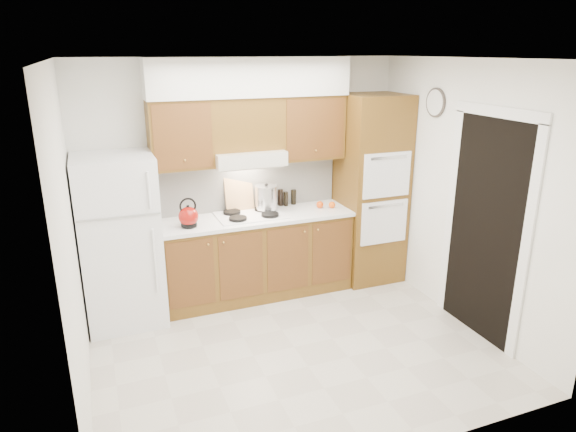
# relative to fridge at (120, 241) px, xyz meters

# --- Properties ---
(floor) EXTENTS (3.60, 3.60, 0.00)m
(floor) POSITION_rel_fridge_xyz_m (1.41, -1.14, -0.86)
(floor) COLOR beige
(floor) RESTS_ON ground
(ceiling) EXTENTS (3.60, 3.60, 0.00)m
(ceiling) POSITION_rel_fridge_xyz_m (1.41, -1.14, 1.74)
(ceiling) COLOR white
(ceiling) RESTS_ON wall_back
(wall_back) EXTENTS (3.60, 0.02, 2.60)m
(wall_back) POSITION_rel_fridge_xyz_m (1.41, 0.36, 0.44)
(wall_back) COLOR white
(wall_back) RESTS_ON floor
(wall_left) EXTENTS (0.02, 3.00, 2.60)m
(wall_left) POSITION_rel_fridge_xyz_m (-0.40, -1.14, 0.44)
(wall_left) COLOR white
(wall_left) RESTS_ON floor
(wall_right) EXTENTS (0.02, 3.00, 2.60)m
(wall_right) POSITION_rel_fridge_xyz_m (3.21, -1.14, 0.44)
(wall_right) COLOR white
(wall_right) RESTS_ON floor
(fridge) EXTENTS (0.75, 0.72, 1.72)m
(fridge) POSITION_rel_fridge_xyz_m (0.00, 0.00, 0.00)
(fridge) COLOR white
(fridge) RESTS_ON floor
(base_cabinets) EXTENTS (2.11, 0.60, 0.90)m
(base_cabinets) POSITION_rel_fridge_xyz_m (1.43, 0.06, -0.41)
(base_cabinets) COLOR brown
(base_cabinets) RESTS_ON floor
(countertop) EXTENTS (2.13, 0.62, 0.04)m
(countertop) POSITION_rel_fridge_xyz_m (1.43, 0.05, 0.06)
(countertop) COLOR white
(countertop) RESTS_ON base_cabinets
(backsplash) EXTENTS (2.11, 0.03, 0.56)m
(backsplash) POSITION_rel_fridge_xyz_m (1.43, 0.34, 0.36)
(backsplash) COLOR white
(backsplash) RESTS_ON countertop
(oven_cabinet) EXTENTS (0.70, 0.65, 2.20)m
(oven_cabinet) POSITION_rel_fridge_xyz_m (2.85, 0.03, 0.24)
(oven_cabinet) COLOR brown
(oven_cabinet) RESTS_ON floor
(upper_cab_left) EXTENTS (0.63, 0.33, 0.70)m
(upper_cab_left) POSITION_rel_fridge_xyz_m (0.69, 0.19, 0.99)
(upper_cab_left) COLOR brown
(upper_cab_left) RESTS_ON wall_back
(upper_cab_right) EXTENTS (0.73, 0.33, 0.70)m
(upper_cab_right) POSITION_rel_fridge_xyz_m (2.12, 0.19, 0.99)
(upper_cab_right) COLOR brown
(upper_cab_right) RESTS_ON wall_back
(range_hood) EXTENTS (0.75, 0.45, 0.15)m
(range_hood) POSITION_rel_fridge_xyz_m (1.38, 0.13, 0.71)
(range_hood) COLOR silver
(range_hood) RESTS_ON wall_back
(upper_cab_over_hood) EXTENTS (0.75, 0.33, 0.55)m
(upper_cab_over_hood) POSITION_rel_fridge_xyz_m (1.38, 0.19, 1.06)
(upper_cab_over_hood) COLOR brown
(upper_cab_over_hood) RESTS_ON range_hood
(soffit) EXTENTS (2.13, 0.36, 0.40)m
(soffit) POSITION_rel_fridge_xyz_m (1.43, 0.18, 1.54)
(soffit) COLOR silver
(soffit) RESTS_ON wall_back
(cooktop) EXTENTS (0.74, 0.50, 0.01)m
(cooktop) POSITION_rel_fridge_xyz_m (1.38, 0.07, 0.09)
(cooktop) COLOR white
(cooktop) RESTS_ON countertop
(doorway) EXTENTS (0.02, 0.90, 2.10)m
(doorway) POSITION_rel_fridge_xyz_m (3.19, -1.49, 0.19)
(doorway) COLOR black
(doorway) RESTS_ON floor
(wall_clock) EXTENTS (0.02, 0.30, 0.30)m
(wall_clock) POSITION_rel_fridge_xyz_m (3.19, -0.59, 1.29)
(wall_clock) COLOR #3F3833
(wall_clock) RESTS_ON wall_right
(kettle) EXTENTS (0.22, 0.22, 0.20)m
(kettle) POSITION_rel_fridge_xyz_m (0.68, -0.06, 0.19)
(kettle) COLOR maroon
(kettle) RESTS_ON countertop
(cutting_board) EXTENTS (0.33, 0.13, 0.43)m
(cutting_board) POSITION_rel_fridge_xyz_m (1.32, 0.31, 0.28)
(cutting_board) COLOR tan
(cutting_board) RESTS_ON countertop
(stock_pot) EXTENTS (0.28, 0.28, 0.25)m
(stock_pot) POSITION_rel_fridge_xyz_m (1.60, 0.17, 0.24)
(stock_pot) COLOR silver
(stock_pot) RESTS_ON cooktop
(condiment_a) EXTENTS (0.07, 0.07, 0.19)m
(condiment_a) POSITION_rel_fridge_xyz_m (1.82, 0.31, 0.18)
(condiment_a) COLOR black
(condiment_a) RESTS_ON countertop
(condiment_b) EXTENTS (0.05, 0.05, 0.17)m
(condiment_b) POSITION_rel_fridge_xyz_m (1.87, 0.28, 0.16)
(condiment_b) COLOR black
(condiment_b) RESTS_ON countertop
(condiment_c) EXTENTS (0.08, 0.08, 0.17)m
(condiment_c) POSITION_rel_fridge_xyz_m (1.98, 0.31, 0.17)
(condiment_c) COLOR black
(condiment_c) RESTS_ON countertop
(orange_near) EXTENTS (0.10, 0.10, 0.08)m
(orange_near) POSITION_rel_fridge_xyz_m (2.33, 0.00, 0.12)
(orange_near) COLOR #FF580D
(orange_near) RESTS_ON countertop
(orange_far) EXTENTS (0.09, 0.09, 0.08)m
(orange_far) POSITION_rel_fridge_xyz_m (2.20, 0.05, 0.12)
(orange_far) COLOR #D7440B
(orange_far) RESTS_ON countertop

